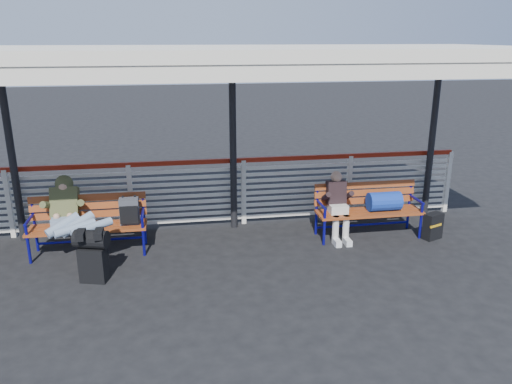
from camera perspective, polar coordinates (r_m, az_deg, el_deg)
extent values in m
plane|color=black|center=(7.47, -14.79, -9.53)|extent=(60.00, 60.00, 0.00)
cube|color=silver|center=(9.00, -14.12, -0.66)|extent=(12.00, 0.04, 1.04)
cube|color=maroon|center=(8.84, -14.41, 3.04)|extent=(12.00, 0.06, 0.08)
cube|color=silver|center=(10.38, 21.01, 1.08)|extent=(0.08, 0.08, 1.20)
cube|color=silver|center=(7.59, -16.07, 15.02)|extent=(12.60, 3.60, 0.16)
cube|color=silver|center=(5.86, -17.72, 13.09)|extent=(12.60, 0.06, 0.30)
cylinder|color=black|center=(8.97, -26.16, 3.97)|extent=(0.12, 0.12, 3.00)
cylinder|color=black|center=(8.65, -2.64, 5.31)|extent=(0.12, 0.12, 3.00)
cylinder|color=black|center=(9.80, 19.47, 5.77)|extent=(0.12, 0.12, 3.00)
cube|color=black|center=(7.42, -18.05, -7.87)|extent=(0.41, 0.31, 0.51)
cylinder|color=black|center=(7.27, -18.33, -5.14)|extent=(0.51, 0.38, 0.26)
cube|color=brown|center=(8.24, -18.67, -3.87)|extent=(1.80, 0.50, 0.04)
cube|color=brown|center=(8.39, -18.59, -1.52)|extent=(1.80, 0.10, 0.40)
cylinder|color=#0F0E9C|center=(8.32, -24.52, -6.02)|extent=(0.04, 0.04, 0.45)
cylinder|color=#0F0E9C|center=(8.04, -12.71, -5.63)|extent=(0.04, 0.04, 0.45)
cylinder|color=#0F0E9C|center=(8.67, -23.97, -3.43)|extent=(0.04, 0.04, 0.90)
cylinder|color=#0F0E9C|center=(8.39, -12.67, -2.97)|extent=(0.04, 0.04, 0.90)
cube|color=#484A4F|center=(8.10, -14.27, -2.13)|extent=(0.30, 0.19, 0.42)
cube|color=brown|center=(8.69, 12.83, -2.28)|extent=(1.80, 0.50, 0.04)
cube|color=brown|center=(8.83, 12.32, -0.07)|extent=(1.80, 0.10, 0.40)
cylinder|color=#0F0E9C|center=(8.31, 7.79, -4.56)|extent=(0.04, 0.04, 0.45)
cylinder|color=#0F0E9C|center=(8.95, 18.27, -3.69)|extent=(0.04, 0.04, 0.45)
cylinder|color=#0F0E9C|center=(8.65, 6.94, -2.04)|extent=(0.04, 0.04, 0.90)
cylinder|color=#0F0E9C|center=(9.26, 17.09, -1.38)|extent=(0.04, 0.04, 0.90)
cylinder|color=#102D96|center=(8.72, 14.43, -1.05)|extent=(0.55, 0.32, 0.32)
cube|color=#8B9BBB|center=(8.32, -21.06, -3.26)|extent=(0.36, 0.26, 0.18)
cube|color=#454826|center=(8.42, -21.00, -1.13)|extent=(0.42, 0.38, 0.53)
sphere|color=#454826|center=(8.44, -21.08, 0.89)|extent=(0.28, 0.28, 0.28)
sphere|color=tan|center=(8.40, -21.12, 0.74)|extent=(0.21, 0.21, 0.21)
cube|color=black|center=(7.20, -19.41, -4.63)|extent=(0.11, 0.27, 0.10)
cube|color=black|center=(7.16, -17.52, -4.56)|extent=(0.11, 0.27, 0.10)
cube|color=beige|center=(8.50, 9.35, -1.94)|extent=(0.30, 0.24, 0.16)
cube|color=black|center=(8.54, 9.14, -0.05)|extent=(0.32, 0.23, 0.42)
sphere|color=tan|center=(8.49, 9.18, 1.73)|extent=(0.19, 0.19, 0.19)
cylinder|color=beige|center=(8.41, 9.07, -4.24)|extent=(0.11, 0.11, 0.46)
cylinder|color=beige|center=(8.47, 10.22, -4.15)|extent=(0.11, 0.11, 0.46)
cube|color=silver|center=(8.39, 9.22, -5.69)|extent=(0.10, 0.24, 0.10)
cube|color=silver|center=(8.45, 10.38, -5.59)|extent=(0.10, 0.24, 0.10)
cube|color=black|center=(9.00, 19.55, -3.70)|extent=(0.37, 0.29, 0.45)
cube|color=orange|center=(8.90, 19.88, -3.65)|extent=(0.26, 0.12, 0.04)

